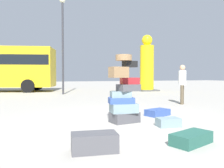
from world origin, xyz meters
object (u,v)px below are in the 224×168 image
(suitcase_charcoal_foreground_far, at_px, (94,142))
(person_bearded_onlooker, at_px, (182,81))
(suitcase_tower, at_px, (124,96))
(suitcase_teal_left_side, at_px, (191,138))
(lamp_post, at_px, (63,31))
(suitcase_navy_behind_tower, at_px, (157,112))
(yellow_dummy_statue, at_px, (147,66))
(suitcase_navy_upright_blue, at_px, (123,105))
(suitcase_slate_right_side, at_px, (168,122))

(suitcase_charcoal_foreground_far, height_order, person_bearded_onlooker, person_bearded_onlooker)
(person_bearded_onlooker, bearing_deg, suitcase_tower, -12.24)
(suitcase_charcoal_foreground_far, bearing_deg, suitcase_tower, 62.70)
(suitcase_teal_left_side, distance_m, person_bearded_onlooker, 5.57)
(suitcase_tower, bearing_deg, lamp_post, 91.92)
(suitcase_navy_behind_tower, height_order, yellow_dummy_statue, yellow_dummy_statue)
(suitcase_tower, height_order, suitcase_navy_upright_blue, suitcase_tower)
(yellow_dummy_statue, bearing_deg, person_bearded_onlooker, -108.30)
(suitcase_navy_upright_blue, xyz_separation_m, suitcase_charcoal_foreground_far, (-1.65, -2.83, -0.14))
(suitcase_navy_behind_tower, relative_size, suitcase_slate_right_side, 1.34)
(suitcase_tower, distance_m, suitcase_navy_upright_blue, 1.18)
(person_bearded_onlooker, bearing_deg, suitcase_teal_left_side, 7.43)
(yellow_dummy_statue, bearing_deg, suitcase_navy_behind_tower, -116.92)
(suitcase_tower, height_order, suitcase_charcoal_foreground_far, suitcase_tower)
(suitcase_teal_left_side, relative_size, suitcase_charcoal_foreground_far, 1.10)
(suitcase_tower, relative_size, suitcase_navy_behind_tower, 2.44)
(suitcase_charcoal_foreground_far, height_order, lamp_post, lamp_post)
(person_bearded_onlooker, bearing_deg, suitcase_charcoal_foreground_far, -5.40)
(lamp_post, bearing_deg, suitcase_teal_left_side, -86.42)
(suitcase_navy_behind_tower, height_order, suitcase_charcoal_foreground_far, suitcase_charcoal_foreground_far)
(suitcase_tower, distance_m, suitcase_charcoal_foreground_far, 2.24)
(suitcase_slate_right_side, height_order, person_bearded_onlooker, person_bearded_onlooker)
(suitcase_tower, xyz_separation_m, yellow_dummy_statue, (6.07, 9.99, 1.22))
(suitcase_navy_upright_blue, relative_size, lamp_post, 0.09)
(suitcase_teal_left_side, distance_m, suitcase_navy_behind_tower, 2.68)
(suitcase_navy_behind_tower, height_order, lamp_post, lamp_post)
(suitcase_slate_right_side, bearing_deg, suitcase_tower, 142.25)
(suitcase_navy_upright_blue, height_order, suitcase_charcoal_foreground_far, suitcase_navy_upright_blue)
(suitcase_navy_upright_blue, height_order, lamp_post, lamp_post)
(suitcase_teal_left_side, relative_size, lamp_post, 0.13)
(suitcase_navy_behind_tower, relative_size, suitcase_charcoal_foreground_far, 0.98)
(suitcase_tower, relative_size, suitcase_navy_upright_blue, 2.95)
(suitcase_tower, height_order, yellow_dummy_statue, yellow_dummy_statue)
(suitcase_teal_left_side, bearing_deg, suitcase_slate_right_side, 53.41)
(suitcase_tower, distance_m, suitcase_navy_behind_tower, 1.49)
(suitcase_navy_behind_tower, distance_m, lamp_post, 9.34)
(suitcase_teal_left_side, bearing_deg, suitcase_tower, 81.44)
(suitcase_tower, distance_m, lamp_post, 9.50)
(person_bearded_onlooker, height_order, yellow_dummy_statue, yellow_dummy_statue)
(suitcase_teal_left_side, xyz_separation_m, suitcase_navy_behind_tower, (0.89, 2.53, -0.01))
(suitcase_teal_left_side, xyz_separation_m, yellow_dummy_statue, (5.69, 11.98, 1.77))
(suitcase_navy_upright_blue, xyz_separation_m, yellow_dummy_statue, (5.66, 8.95, 1.59))
(lamp_post, bearing_deg, suitcase_tower, -88.08)
(suitcase_navy_upright_blue, bearing_deg, suitcase_charcoal_foreground_far, -106.58)
(suitcase_slate_right_side, bearing_deg, yellow_dummy_statue, 70.18)
(suitcase_navy_behind_tower, bearing_deg, suitcase_charcoal_foreground_far, -155.35)
(suitcase_navy_upright_blue, bearing_deg, lamp_post, 108.82)
(suitcase_navy_behind_tower, distance_m, person_bearded_onlooker, 3.14)
(suitcase_navy_behind_tower, height_order, person_bearded_onlooker, person_bearded_onlooker)
(suitcase_slate_right_side, relative_size, suitcase_charcoal_foreground_far, 0.73)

